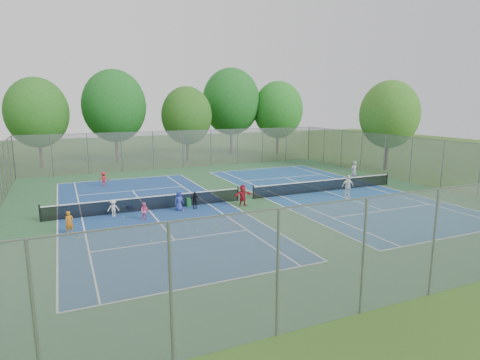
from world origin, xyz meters
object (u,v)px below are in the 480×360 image
at_px(net_right, 326,186).
at_px(ball_hopper, 189,202).
at_px(net_left, 149,204).
at_px(instructor, 354,171).
at_px(ball_crate, 129,207).

distance_m(net_right, ball_hopper, 11.30).
xyz_separation_m(net_left, instructor, (18.74, 2.35, 0.46)).
height_order(net_left, instructor, instructor).
bearing_deg(net_left, net_right, 0.00).
height_order(ball_crate, ball_hopper, ball_hopper).
height_order(net_left, net_right, same).
relative_size(net_left, ball_crate, 39.76).
distance_m(net_left, instructor, 18.89).
bearing_deg(ball_crate, net_right, -3.05).
distance_m(ball_hopper, instructor, 16.23).
bearing_deg(net_right, net_left, 180.00).
bearing_deg(ball_crate, ball_hopper, -12.42).
relative_size(net_left, instructor, 7.00).
bearing_deg(instructor, net_right, 18.83).
distance_m(net_right, instructor, 5.31).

